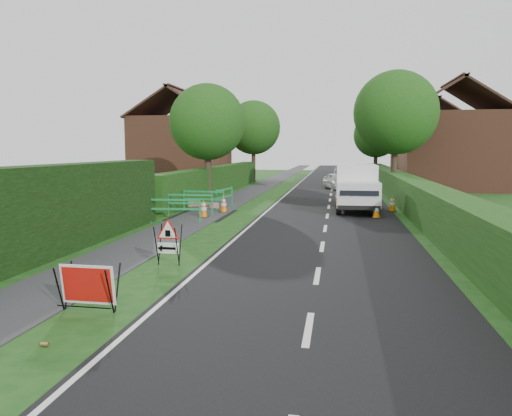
{
  "coord_description": "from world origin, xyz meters",
  "views": [
    {
      "loc": [
        2.93,
        -10.39,
        2.94
      ],
      "look_at": [
        0.52,
        4.24,
        1.18
      ],
      "focal_mm": 35.0,
      "sensor_mm": 36.0,
      "label": 1
    }
  ],
  "objects": [
    {
      "name": "hatchback_car",
      "position": [
        2.87,
        26.47,
        0.61
      ],
      "size": [
        2.39,
        3.83,
        1.22
      ],
      "primitive_type": "imported",
      "rotation": [
        0.0,
        0.0,
        0.29
      ],
      "color": "white",
      "rests_on": "ground"
    },
    {
      "name": "traffic_cone_0",
      "position": [
        4.58,
        11.26,
        0.39
      ],
      "size": [
        0.38,
        0.38,
        0.79
      ],
      "color": "black",
      "rests_on": "ground"
    },
    {
      "name": "red_rect_sign",
      "position": [
        -1.49,
        -2.25,
        0.5
      ],
      "size": [
        1.04,
        0.63,
        0.87
      ],
      "rotation": [
        0.0,
        0.0,
        -0.02
      ],
      "color": "black",
      "rests_on": "ground"
    },
    {
      "name": "traffic_cone_3",
      "position": [
        -2.77,
        10.29,
        0.39
      ],
      "size": [
        0.38,
        0.38,
        0.79
      ],
      "color": "black",
      "rests_on": "ground"
    },
    {
      "name": "house_east_a",
      "position": [
        11.0,
        28.0,
        2.9
      ],
      "size": [
        7.5,
        7.4,
        7.88
      ],
      "color": "brown",
      "rests_on": "ground"
    },
    {
      "name": "ped_barrier_3",
      "position": [
        -2.68,
        13.95,
        0.63
      ],
      "size": [
        0.69,
        2.09,
        1.0
      ],
      "rotation": [
        0.0,
        0.0,
        1.4
      ],
      "color": "#198B46",
      "rests_on": "ground"
    },
    {
      "name": "traffic_cone_4",
      "position": [
        -2.29,
        12.07,
        0.39
      ],
      "size": [
        0.38,
        0.38,
        0.79
      ],
      "color": "black",
      "rests_on": "ground"
    },
    {
      "name": "triangle_sign",
      "position": [
        -1.3,
        1.44,
        0.7
      ],
      "size": [
        0.71,
        0.71,
        1.01
      ],
      "rotation": [
        0.0,
        0.0,
        -0.03
      ],
      "color": "black",
      "rests_on": "ground"
    },
    {
      "name": "redwhite_plank",
      "position": [
        -3.0,
        11.12,
        0.0
      ],
      "size": [
        1.47,
        0.36,
        0.25
      ],
      "primitive_type": "cube",
      "rotation": [
        0.0,
        0.0,
        -0.22
      ],
      "color": "red",
      "rests_on": "ground"
    },
    {
      "name": "tree_fw",
      "position": [
        -4.6,
        34.0,
        4.83
      ],
      "size": [
        4.8,
        4.8,
        7.24
      ],
      "color": "#2D2116",
      "rests_on": "ground"
    },
    {
      "name": "traffic_cone_1",
      "position": [
        5.48,
        13.68,
        0.39
      ],
      "size": [
        0.38,
        0.38,
        0.79
      ],
      "color": "black",
      "rests_on": "ground"
    },
    {
      "name": "works_van",
      "position": [
        3.81,
        13.73,
        1.16
      ],
      "size": [
        1.95,
        4.83,
        2.19
      ],
      "rotation": [
        0.0,
        0.0,
        0.01
      ],
      "color": "silver",
      "rests_on": "ground"
    },
    {
      "name": "footpath",
      "position": [
        -3.0,
        35.0,
        0.01
      ],
      "size": [
        2.0,
        90.0,
        0.02
      ],
      "primitive_type": "cube",
      "color": "#2D2D30",
      "rests_on": "ground"
    },
    {
      "name": "ped_barrier_0",
      "position": [
        -3.48,
        8.64,
        0.63
      ],
      "size": [
        2.08,
        0.53,
        1.0
      ],
      "rotation": [
        0.0,
        0.0,
        0.09
      ],
      "color": "#198B46",
      "rests_on": "ground"
    },
    {
      "name": "tree_fe",
      "position": [
        6.4,
        38.0,
        4.22
      ],
      "size": [
        4.2,
        4.2,
        6.33
      ],
      "color": "#2D2116",
      "rests_on": "ground"
    },
    {
      "name": "house_east_b",
      "position": [
        12.0,
        42.0,
        2.9
      ],
      "size": [
        7.5,
        7.4,
        7.88
      ],
      "color": "brown",
      "rests_on": "ground"
    },
    {
      "name": "ped_barrier_2",
      "position": [
        -3.39,
        12.59,
        0.63
      ],
      "size": [
        2.08,
        0.5,
        1.0
      ],
      "rotation": [
        0.0,
        0.0,
        -0.07
      ],
      "color": "#198B46",
      "rests_on": "ground"
    },
    {
      "name": "ground",
      "position": [
        0.0,
        0.0,
        0.0
      ],
      "size": [
        120.0,
        120.0,
        0.0
      ],
      "primitive_type": "plane",
      "color": "#154112",
      "rests_on": "ground"
    },
    {
      "name": "tree_nw",
      "position": [
        -4.6,
        18.0,
        4.48
      ],
      "size": [
        4.4,
        4.4,
        6.7
      ],
      "color": "#2D2116",
      "rests_on": "ground"
    },
    {
      "name": "hedge_east",
      "position": [
        6.5,
        16.0,
        0.0
      ],
      "size": [
        1.2,
        50.0,
        1.5
      ],
      "primitive_type": "cube",
      "color": "#14380F",
      "rests_on": "ground"
    },
    {
      "name": "house_west",
      "position": [
        -10.0,
        30.0,
        2.9
      ],
      "size": [
        7.5,
        7.4,
        7.88
      ],
      "color": "brown",
      "rests_on": "ground"
    },
    {
      "name": "road_surface",
      "position": [
        2.5,
        35.0,
        0.0
      ],
      "size": [
        6.0,
        90.0,
        0.02
      ],
      "primitive_type": "cube",
      "color": "black",
      "rests_on": "ground"
    },
    {
      "name": "litter_can",
      "position": [
        -1.36,
        -3.84,
        0.0
      ],
      "size": [
        0.12,
        0.07,
        0.07
      ],
      "primitive_type": "cylinder",
      "rotation": [
        0.0,
        1.57,
        0.0
      ],
      "color": "#BF7F4C",
      "rests_on": "ground"
    },
    {
      "name": "ped_barrier_1",
      "position": [
        -3.51,
        10.76,
        0.63
      ],
      "size": [
        2.07,
        0.43,
        1.0
      ],
      "rotation": [
        0.0,
        0.0,
        0.04
      ],
      "color": "#198B46",
      "rests_on": "ground"
    },
    {
      "name": "traffic_cone_2",
      "position": [
        4.52,
        15.44,
        0.39
      ],
      "size": [
        0.38,
        0.38,
        0.79
      ],
      "color": "black",
      "rests_on": "ground"
    },
    {
      "name": "tree_ne",
      "position": [
        6.4,
        22.0,
        5.17
      ],
      "size": [
        5.2,
        5.2,
        7.79
      ],
      "color": "#2D2116",
      "rests_on": "ground"
    },
    {
      "name": "hedge_west_far",
      "position": [
        -5.0,
        22.0,
        0.0
      ],
      "size": [
        1.0,
        24.0,
        1.8
      ],
      "primitive_type": "cube",
      "color": "#14380F",
      "rests_on": "ground"
    }
  ]
}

